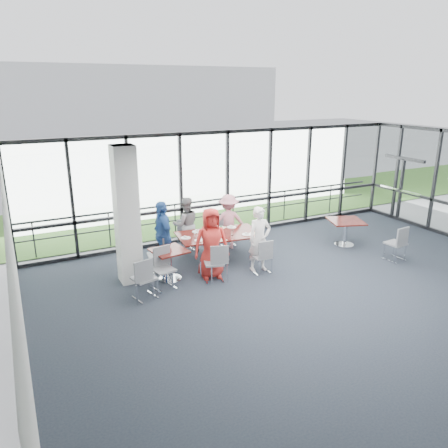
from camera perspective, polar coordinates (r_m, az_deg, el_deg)
name	(u,v)px	position (r m, az deg, el deg)	size (l,w,h in m)	color
floor	(333,301)	(9.82, 14.08, -9.76)	(12.00, 10.00, 0.02)	#1D222E
ceiling	(346,152)	(8.86, 15.61, 9.08)	(12.00, 10.00, 0.04)	silver
wall_left	(17,289)	(7.06, -25.40, -7.64)	(0.10, 10.00, 3.20)	silver
curtain_wall_back	(227,184)	(13.22, 0.44, 5.25)	(12.00, 0.10, 3.20)	white
exit_door	(401,190)	(16.06, 22.08, 4.15)	(0.12, 1.60, 2.10)	black
structural_column	(127,216)	(10.16, -12.58, 1.06)	(0.50, 0.50, 3.20)	silver
apron	(172,200)	(18.06, -6.85, 3.18)	(80.00, 70.00, 0.02)	gray
grass_strip	(190,211)	(16.25, -4.42, 1.75)	(80.00, 5.00, 0.01)	#35601C
hangar_main	(125,104)	(39.77, -12.77, 15.03)	(24.00, 10.00, 6.00)	#BABCC1
guard_rail	(219,214)	(14.01, -0.69, 1.31)	(0.06, 0.06, 12.00)	#2D2D33
main_table	(219,238)	(11.38, -0.68, -1.80)	(2.25, 1.40, 0.75)	#390E0C
side_table_left	(169,255)	(10.36, -7.18, -4.08)	(0.86, 0.86, 0.75)	#390E0C
side_table_right	(346,224)	(12.99, 15.63, 0.00)	(1.17, 1.17, 0.75)	#390E0C
diner_near_left	(211,243)	(10.35, -1.70, -2.52)	(0.84, 0.55, 1.72)	red
diner_near_right	(260,239)	(10.76, 4.66, -2.01)	(0.60, 0.44, 1.64)	white
diner_far_left	(186,225)	(12.05, -5.00, -0.09)	(0.75, 0.46, 1.55)	slate
diner_far_right	(229,222)	(12.27, 0.59, 0.32)	(1.01, 0.52, 1.56)	#CE7E8C
diner_end	(162,235)	(10.95, -8.05, -1.46)	(1.02, 0.56, 1.75)	#285197
chair_main_nl	(214,263)	(10.28, -1.33, -5.09)	(0.44, 0.44, 0.90)	slate
chair_main_nr	(261,256)	(10.78, 4.86, -4.22)	(0.41, 0.41, 0.85)	slate
chair_main_fl	(185,236)	(12.27, -5.12, -1.55)	(0.40, 0.40, 0.83)	slate
chair_main_fr	(227,231)	(12.56, 0.46, -0.96)	(0.42, 0.42, 0.85)	slate
chair_main_end	(156,255)	(10.97, -8.86, -3.99)	(0.41, 0.41, 0.84)	slate
chair_spare_la	(144,278)	(9.60, -10.41, -6.99)	(0.46, 0.46, 0.93)	slate
chair_spare_lb	(163,270)	(9.97, -7.92, -5.93)	(0.45, 0.45, 0.93)	slate
chair_spare_r	(396,243)	(12.33, 21.51, -2.38)	(0.46, 0.46, 0.93)	slate
plate_nl	(199,240)	(10.85, -3.26, -2.15)	(0.24, 0.24, 0.01)	white
plate_nr	(247,234)	(11.28, 2.98, -1.38)	(0.24, 0.24, 0.01)	white
plate_fl	(197,232)	(11.51, -3.52, -1.00)	(0.26, 0.26, 0.01)	white
plate_fr	(232,227)	(11.85, 1.00, -0.41)	(0.26, 0.26, 0.01)	white
plate_end	(186,238)	(11.05, -5.03, -1.83)	(0.25, 0.25, 0.01)	white
tumbler_a	(214,235)	(11.04, -1.34, -1.45)	(0.07, 0.07, 0.13)	white
tumbler_b	(232,233)	(11.21, 1.08, -1.14)	(0.07, 0.07, 0.14)	white
tumbler_c	(217,228)	(11.60, -0.93, -0.47)	(0.07, 0.07, 0.15)	white
tumbler_d	(195,236)	(10.97, -3.77, -1.56)	(0.08, 0.08, 0.15)	white
menu_a	(220,240)	(10.87, -0.48, -2.12)	(0.31, 0.22, 0.00)	silver
menu_b	(257,233)	(11.42, 4.28, -1.19)	(0.32, 0.22, 0.00)	silver
menu_c	(221,228)	(11.81, -0.39, -0.50)	(0.31, 0.21, 0.00)	silver
condiment_caddy	(218,232)	(11.39, -0.73, -1.09)	(0.10, 0.07, 0.04)	black
ketchup_bottle	(217,230)	(11.39, -0.86, -0.73)	(0.06, 0.06, 0.18)	#A1151B
green_bottle	(221,230)	(11.33, -0.41, -0.77)	(0.05, 0.05, 0.20)	#297738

